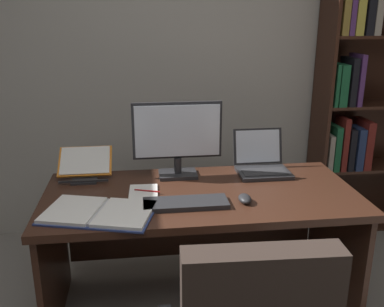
# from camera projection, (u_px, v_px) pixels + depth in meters

# --- Properties ---
(wall_back) EXTENTS (5.31, 0.12, 2.67)m
(wall_back) POSITION_uv_depth(u_px,v_px,m) (179.00, 55.00, 3.16)
(wall_back) COLOR #B2ADA3
(wall_back) RESTS_ON ground
(desk) EXTENTS (1.67, 0.78, 0.72)m
(desk) POSITION_uv_depth(u_px,v_px,m) (199.00, 218.00, 2.45)
(desk) COLOR #381E14
(desk) RESTS_ON ground
(bookshelf) EXTENTS (0.88, 0.31, 1.97)m
(bookshelf) POSITION_uv_depth(u_px,v_px,m) (361.00, 107.00, 3.22)
(bookshelf) COLOR #381E14
(bookshelf) RESTS_ON ground
(monitor) EXTENTS (0.51, 0.16, 0.44)m
(monitor) POSITION_uv_depth(u_px,v_px,m) (177.00, 139.00, 2.48)
(monitor) COLOR #232326
(monitor) RESTS_ON desk
(laptop) EXTENTS (0.30, 0.30, 0.24)m
(laptop) POSITION_uv_depth(u_px,v_px,m) (261.00, 163.00, 2.60)
(laptop) COLOR #232326
(laptop) RESTS_ON desk
(keyboard) EXTENTS (0.42, 0.15, 0.02)m
(keyboard) POSITION_uv_depth(u_px,v_px,m) (186.00, 203.00, 2.15)
(keyboard) COLOR #232326
(keyboard) RESTS_ON desk
(computer_mouse) EXTENTS (0.06, 0.10, 0.04)m
(computer_mouse) POSITION_uv_depth(u_px,v_px,m) (245.00, 199.00, 2.18)
(computer_mouse) COLOR #232326
(computer_mouse) RESTS_ON desk
(reading_stand_with_book) EXTENTS (0.30, 0.25, 0.15)m
(reading_stand_with_book) POSITION_uv_depth(u_px,v_px,m) (85.00, 164.00, 2.51)
(reading_stand_with_book) COLOR #232326
(reading_stand_with_book) RESTS_ON desk
(open_binder) EXTENTS (0.58, 0.44, 0.02)m
(open_binder) POSITION_uv_depth(u_px,v_px,m) (99.00, 212.00, 2.05)
(open_binder) COLOR navy
(open_binder) RESTS_ON desk
(notepad) EXTENTS (0.16, 0.22, 0.01)m
(notepad) POSITION_uv_depth(u_px,v_px,m) (143.00, 192.00, 2.30)
(notepad) COLOR white
(notepad) RESTS_ON desk
(pen) EXTENTS (0.13, 0.05, 0.01)m
(pen) POSITION_uv_depth(u_px,v_px,m) (147.00, 191.00, 2.30)
(pen) COLOR maroon
(pen) RESTS_ON notepad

